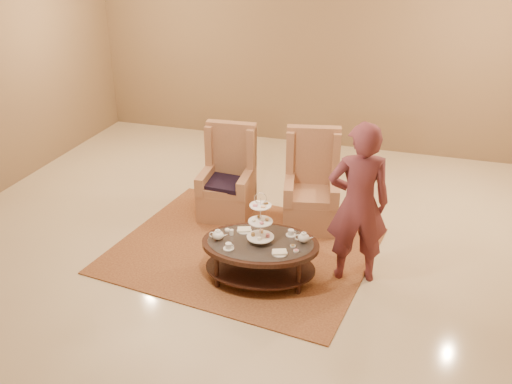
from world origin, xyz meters
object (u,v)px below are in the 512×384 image
(armchair_left, at_px, (228,185))
(person, at_px, (358,204))
(tea_table, at_px, (260,249))
(armchair_right, at_px, (311,194))

(armchair_left, relative_size, person, 0.67)
(tea_table, xyz_separation_m, armchair_left, (-0.86, 1.37, 0.03))
(tea_table, height_order, armchair_right, armchair_right)
(armchair_right, relative_size, person, 0.69)
(armchair_right, bearing_deg, armchair_left, 170.86)
(tea_table, distance_m, armchair_left, 1.62)
(armchair_left, distance_m, armchair_right, 1.10)
(tea_table, bearing_deg, armchair_left, 112.80)
(person, bearing_deg, armchair_right, -72.59)
(tea_table, bearing_deg, person, 10.53)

